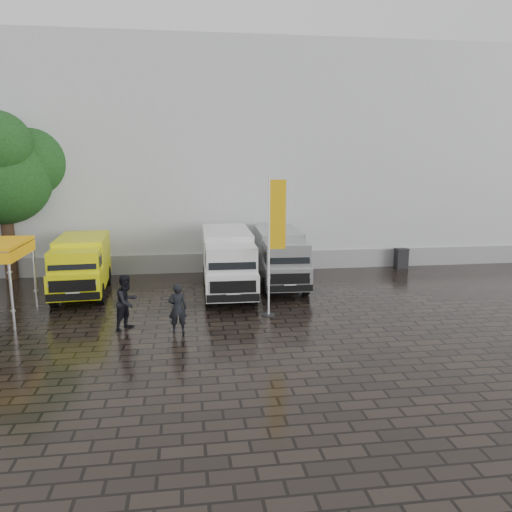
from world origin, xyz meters
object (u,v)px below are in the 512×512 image
(van_white, at_px, (228,263))
(flagpole, at_px, (274,237))
(van_silver, at_px, (280,258))
(wheelie_bin, at_px, (401,258))
(person_front, at_px, (178,308))
(person_tent, at_px, (127,302))
(van_yellow, at_px, (82,267))

(van_white, height_order, flagpole, flagpole)
(van_silver, xyz_separation_m, flagpole, (-1.13, -4.64, 1.75))
(wheelie_bin, bearing_deg, flagpole, -135.84)
(wheelie_bin, bearing_deg, van_silver, -156.36)
(person_front, height_order, person_tent, person_tent)
(person_front, bearing_deg, van_yellow, -52.47)
(flagpole, relative_size, person_front, 3.09)
(van_yellow, bearing_deg, person_tent, -67.20)
(flagpole, xyz_separation_m, person_front, (-3.59, -1.49, -2.16))
(wheelie_bin, xyz_separation_m, person_tent, (-13.80, -8.22, 0.43))
(van_silver, xyz_separation_m, person_tent, (-6.49, -5.46, -0.30))
(van_white, bearing_deg, person_front, -111.93)
(flagpole, xyz_separation_m, person_tent, (-5.36, -0.82, -2.05))
(van_white, distance_m, person_front, 5.51)
(wheelie_bin, relative_size, person_tent, 0.56)
(person_front, bearing_deg, van_silver, -126.99)
(flagpole, bearing_deg, wheelie_bin, 41.23)
(wheelie_bin, distance_m, person_tent, 16.07)
(wheelie_bin, bearing_deg, van_yellow, -165.86)
(van_yellow, relative_size, wheelie_bin, 4.93)
(van_silver, height_order, person_tent, van_silver)
(van_white, height_order, person_tent, van_white)
(flagpole, bearing_deg, van_white, 112.03)
(van_yellow, relative_size, flagpole, 1.00)
(van_white, relative_size, wheelie_bin, 5.77)
(van_silver, bearing_deg, person_tent, -137.37)
(van_white, distance_m, van_silver, 2.79)
(van_silver, relative_size, person_tent, 3.02)
(van_white, relative_size, person_front, 3.61)
(van_white, xyz_separation_m, person_tent, (-3.92, -4.38, -0.39))
(van_yellow, xyz_separation_m, person_tent, (2.48, -5.00, -0.26))
(van_white, height_order, wheelie_bin, van_white)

